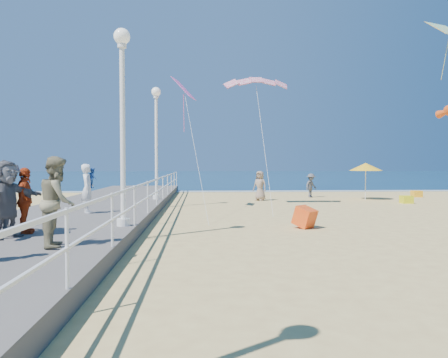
{
  "coord_description": "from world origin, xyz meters",
  "views": [
    {
      "loc": [
        -3.25,
        -11.94,
        2.09
      ],
      "look_at": [
        -2.5,
        2.0,
        1.6
      ],
      "focal_mm": 35.0,
      "sensor_mm": 36.0,
      "label": 1
    }
  ],
  "objects": [
    {
      "name": "ground",
      "position": [
        0.0,
        0.0,
        0.0
      ],
      "size": [
        160.0,
        160.0,
        0.0
      ],
      "primitive_type": "plane",
      "color": "#DBC072",
      "rests_on": "ground"
    },
    {
      "name": "ocean",
      "position": [
        0.0,
        65.0,
        0.01
      ],
      "size": [
        160.0,
        90.0,
        0.05
      ],
      "primitive_type": "cube",
      "color": "#0C2B48",
      "rests_on": "ground"
    },
    {
      "name": "surf_line",
      "position": [
        0.0,
        20.5,
        0.03
      ],
      "size": [
        160.0,
        1.2,
        0.04
      ],
      "primitive_type": "cube",
      "color": "silver",
      "rests_on": "ground"
    },
    {
      "name": "boardwalk",
      "position": [
        -7.5,
        0.0,
        0.2
      ],
      "size": [
        5.0,
        44.0,
        0.4
      ],
      "primitive_type": "cube",
      "color": "#66615C",
      "rests_on": "ground"
    },
    {
      "name": "railing",
      "position": [
        -5.05,
        0.0,
        1.25
      ],
      "size": [
        0.05,
        42.0,
        0.55
      ],
      "color": "white",
      "rests_on": "boardwalk"
    },
    {
      "name": "lamp_post_mid",
      "position": [
        -5.35,
        0.0,
        3.66
      ],
      "size": [
        0.44,
        0.44,
        5.32
      ],
      "color": "white",
      "rests_on": "boardwalk"
    },
    {
      "name": "lamp_post_far",
      "position": [
        -5.35,
        9.0,
        3.66
      ],
      "size": [
        0.44,
        0.44,
        5.32
      ],
      "color": "white",
      "rests_on": "boardwalk"
    },
    {
      "name": "woman_holding_toddler",
      "position": [
        -7.1,
        3.14,
        1.24
      ],
      "size": [
        0.48,
        0.66,
        1.68
      ],
      "primitive_type": "imported",
      "rotation": [
        0.0,
        0.0,
        1.7
      ],
      "color": "white",
      "rests_on": "boardwalk"
    },
    {
      "name": "toddler_held",
      "position": [
        -6.95,
        3.29,
        1.6
      ],
      "size": [
        0.31,
        0.37,
        0.7
      ],
      "primitive_type": "imported",
      "rotation": [
        0.0,
        0.0,
        1.7
      ],
      "color": "blue",
      "rests_on": "boardwalk"
    },
    {
      "name": "spectator_1",
      "position": [
        -6.17,
        -2.9,
        1.32
      ],
      "size": [
        0.87,
        1.02,
        1.84
      ],
      "primitive_type": "imported",
      "rotation": [
        0.0,
        0.0,
        1.78
      ],
      "color": "gray",
      "rests_on": "boardwalk"
    },
    {
      "name": "spectator_2",
      "position": [
        -7.85,
        -1.22,
        1.26
      ],
      "size": [
        0.87,
        1.23,
        1.72
      ],
      "primitive_type": "imported",
      "rotation": [
        0.0,
        0.0,
        1.8
      ],
      "color": "slate",
      "rests_on": "boardwalk"
    },
    {
      "name": "spectator_3",
      "position": [
        -7.5,
        -1.17,
        1.2
      ],
      "size": [
        0.58,
        1.0,
        1.6
      ],
      "primitive_type": "imported",
      "rotation": [
        0.0,
        0.0,
        1.78
      ],
      "color": "#BB3D17",
      "rests_on": "boardwalk"
    },
    {
      "name": "spectator_5",
      "position": [
        -7.64,
        -1.83,
        1.29
      ],
      "size": [
        1.23,
        1.7,
        1.78
      ],
      "primitive_type": "imported",
      "rotation": [
        0.0,
        0.0,
        1.09
      ],
      "color": "#5B5B60",
      "rests_on": "boardwalk"
    },
    {
      "name": "beach_walker_a",
      "position": [
        3.61,
        14.78,
        0.74
      ],
      "size": [
        1.09,
        1.04,
        1.48
      ],
      "primitive_type": "imported",
      "rotation": [
        0.0,
        0.0,
        0.7
      ],
      "color": "#505054",
      "rests_on": "ground"
    },
    {
      "name": "beach_walker_c",
      "position": [
        0.12,
        12.62,
        0.84
      ],
      "size": [
        0.98,
        0.92,
        1.68
      ],
      "primitive_type": "imported",
      "rotation": [
        0.0,
        0.0,
        -0.65
      ],
      "color": "gray",
      "rests_on": "ground"
    },
    {
      "name": "box_kite",
      "position": [
        0.11,
        1.94,
        0.3
      ],
      "size": [
        0.89,
        0.89,
        0.74
      ],
      "primitive_type": "cube",
      "rotation": [
        0.31,
        0.0,
        0.76
      ],
      "color": "red",
      "rests_on": "ground"
    },
    {
      "name": "beach_umbrella",
      "position": [
        6.35,
        12.95,
        1.91
      ],
      "size": [
        1.9,
        1.9,
        2.14
      ],
      "color": "white",
      "rests_on": "ground"
    },
    {
      "name": "beach_chair_left",
      "position": [
        10.3,
        14.69,
        0.2
      ],
      "size": [
        0.55,
        0.55,
        0.4
      ],
      "primitive_type": "cube",
      "color": "#FEA81A",
      "rests_on": "ground"
    },
    {
      "name": "beach_chair_right",
      "position": [
        7.63,
        10.51,
        0.2
      ],
      "size": [
        0.55,
        0.55,
        0.4
      ],
      "primitive_type": "cube",
      "color": "yellow",
      "rests_on": "ground"
    },
    {
      "name": "kite_parafoil",
      "position": [
        -0.54,
        9.3,
        6.17
      ],
      "size": [
        3.17,
        0.94,
        0.65
      ],
      "primitive_type": null,
      "rotation": [
        0.44,
        0.0,
        0.0
      ],
      "color": "#C71747"
    },
    {
      "name": "kite_diamond_pink",
      "position": [
        -4.01,
        8.11,
        5.51
      ],
      "size": [
        1.14,
        1.42,
        0.93
      ],
      "primitive_type": "cube",
      "rotation": [
        0.82,
        0.0,
        1.34
      ],
      "color": "#FF5DBF"
    },
    {
      "name": "kite_diamond_multi",
      "position": [
        8.65,
        8.85,
        8.6
      ],
      "size": [
        1.86,
        1.7,
        0.92
      ],
      "primitive_type": "cube",
      "rotation": [
        0.64,
        0.0,
        0.39
      ],
      "color": "#1CDDF1"
    }
  ]
}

